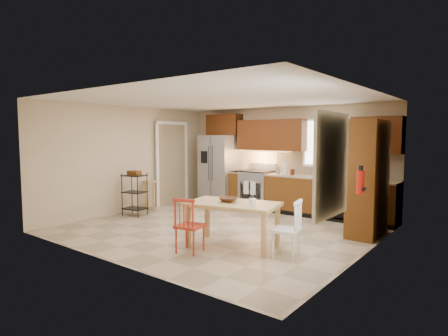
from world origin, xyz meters
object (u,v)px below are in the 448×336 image
object	(u,v)px
refrigerator	(220,170)
bar_stool	(150,195)
chair_red	(190,225)
range_stove	(257,190)
soap_bottle	(335,174)
utility_cart	(135,194)
fire_extinguisher	(360,182)
table_jar	(252,203)
chair_white	(286,229)
table_bowl	(228,202)
dining_table	(233,225)
pantry	(368,178)

from	to	relation	value
refrigerator	bar_stool	world-z (taller)	refrigerator
chair_red	bar_stool	bearing A→B (deg)	136.72
range_stove	soap_bottle	world-z (taller)	soap_bottle
utility_cart	chair_red	bearing A→B (deg)	-34.53
fire_extinguisher	table_jar	bearing A→B (deg)	-148.46
range_stove	chair_white	distance (m)	3.80
table_bowl	utility_cart	distance (m)	3.14
table_bowl	utility_cart	xyz separation A→B (m)	(-3.08, 0.55, -0.24)
soap_bottle	table_jar	world-z (taller)	soap_bottle
fire_extinguisher	dining_table	world-z (taller)	fire_extinguisher
dining_table	chair_red	distance (m)	0.74
chair_red	pantry	bearing A→B (deg)	42.60
range_stove	fire_extinguisher	size ratio (longest dim) A/B	2.56
table_bowl	dining_table	bearing A→B (deg)	0.00
soap_bottle	range_stove	bearing A→B (deg)	177.60
refrigerator	chair_white	bearing A→B (deg)	-39.09
refrigerator	pantry	size ratio (longest dim) A/B	0.87
pantry	soap_bottle	bearing A→B (deg)	136.55
fire_extinguisher	soap_bottle	bearing A→B (deg)	120.53
range_stove	pantry	size ratio (longest dim) A/B	0.44
table_jar	table_bowl	bearing A→B (deg)	-167.47
chair_red	chair_white	world-z (taller)	same
dining_table	chair_red	xyz separation A→B (m)	(-0.35, -0.65, 0.07)
fire_extinguisher	table_jar	distance (m)	1.69
refrigerator	utility_cart	world-z (taller)	refrigerator
bar_stool	range_stove	bearing A→B (deg)	39.54
pantry	bar_stool	xyz separation A→B (m)	(-4.93, -0.81, -0.69)
soap_bottle	pantry	size ratio (longest dim) A/B	0.09
fire_extinguisher	table_jar	xyz separation A→B (m)	(-1.41, -0.87, -0.35)
pantry	utility_cart	xyz separation A→B (m)	(-4.71, -1.45, -0.57)
refrigerator	pantry	world-z (taller)	pantry
pantry	table_bowl	size ratio (longest dim) A/B	7.07
table_bowl	soap_bottle	bearing A→B (deg)	76.96
chair_white	range_stove	bearing A→B (deg)	27.09
range_stove	bar_stool	size ratio (longest dim) A/B	1.27
soap_bottle	dining_table	size ratio (longest dim) A/B	0.13
refrigerator	soap_bottle	xyz separation A→B (m)	(3.18, -0.02, 0.09)
soap_bottle	chair_red	world-z (taller)	soap_bottle
table_bowl	bar_stool	world-z (taller)	table_bowl
bar_stool	table_jar	bearing A→B (deg)	-19.66
soap_bottle	chair_white	xyz separation A→B (m)	(0.37, -2.86, -0.56)
dining_table	range_stove	bearing A→B (deg)	103.73
fire_extinguisher	utility_cart	world-z (taller)	fire_extinguisher
soap_bottle	table_jar	size ratio (longest dim) A/B	1.62
soap_bottle	table_jar	bearing A→B (deg)	-95.29
fire_extinguisher	dining_table	bearing A→B (deg)	-151.06
chair_red	table_bowl	xyz separation A→B (m)	(0.26, 0.65, 0.29)
refrigerator	table_jar	distance (m)	4.08
range_stove	dining_table	xyz separation A→B (m)	(1.45, -2.99, -0.10)
dining_table	soap_bottle	bearing A→B (deg)	66.59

